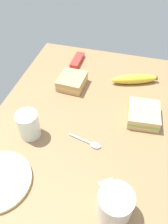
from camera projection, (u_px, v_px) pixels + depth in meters
tabletop at (84, 120)px, 80.97cm from camera, size 90.00×64.00×2.00cm
coffee_mug_black at (115, 204)px, 54.65cm from camera, size 10.93×9.68×8.90cm
sandwich_main at (144, 114)px, 78.40cm from camera, size 12.66×11.58×4.40cm
sandwich_side at (72, 81)px, 90.90cm from camera, size 11.67×10.62×4.40cm
glass_of_milk at (29, 126)px, 72.30cm from camera, size 7.07×7.07×9.23cm
banana at (135, 79)px, 92.31cm from camera, size 9.99×19.32×3.87cm
spoon at (90, 143)px, 72.28cm from camera, size 4.11×11.45×0.80cm
snack_bar at (77, 60)px, 103.29cm from camera, size 11.52×3.91×2.00cm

